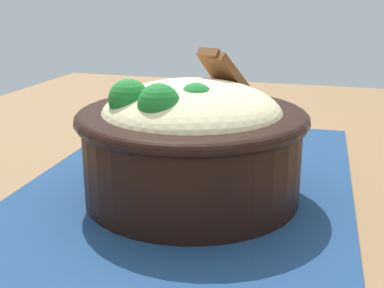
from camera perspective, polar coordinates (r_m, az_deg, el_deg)
name	(u,v)px	position (r m, az deg, el deg)	size (l,w,h in m)	color
table	(185,237)	(0.56, -0.80, -10.25)	(1.10, 0.86, 0.73)	olive
placemat	(192,181)	(0.52, 0.02, -4.05)	(0.44, 0.31, 0.00)	navy
bowl	(191,138)	(0.46, -0.06, 0.68)	(0.20, 0.20, 0.13)	black
fork	(199,142)	(0.63, 0.75, 0.19)	(0.03, 0.13, 0.00)	silver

